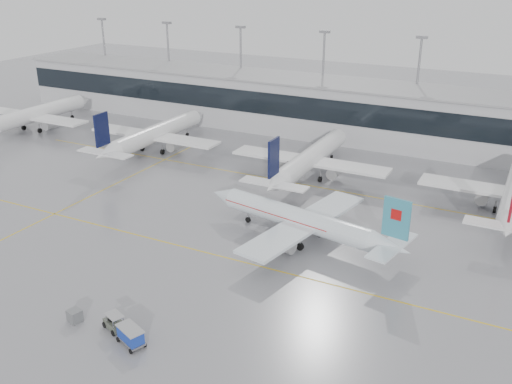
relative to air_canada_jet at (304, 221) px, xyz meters
The scene contains 15 objects.
ground 13.38m from the air_canada_jet, 133.72° to the right, with size 320.00×320.00×0.00m, color gray.
taxi_line_main 13.37m from the air_canada_jet, 133.72° to the right, with size 120.00×0.25×0.01m, color gold.
taxi_line_north 22.70m from the air_canada_jet, 113.54° to the left, with size 120.00×0.25×0.01m, color gold.
taxi_line_cross 39.51m from the air_canada_jet, behind, with size 0.25×60.00×0.01m, color gold.
terminal 53.44m from the air_canada_jet, 99.69° to the left, with size 180.00×15.00×12.00m, color #AAAAAE.
terminal_glass 46.15m from the air_canada_jet, 101.27° to the left, with size 180.00×0.20×5.00m, color black.
terminal_roof 54.13m from the air_canada_jet, 99.69° to the left, with size 182.00×16.00×0.40m, color gray.
light_masts 60.16m from the air_canada_jet, 98.71° to the left, with size 156.40×1.00×22.60m.
air_canada_jet is the anchor object (origin of this frame).
parked_jet_a 82.63m from the air_canada_jet, 162.90° to the left, with size 29.64×36.96×11.72m.
parked_jet_b 50.25m from the air_canada_jet, 151.08° to the left, with size 29.64×36.96×11.72m.
parked_jet_c 25.91m from the air_canada_jet, 110.28° to the left, with size 29.64×36.96×11.72m.
baggage_tug 30.83m from the air_canada_jet, 109.40° to the right, with size 4.02×2.52×1.94m.
baggage_cart 31.14m from the air_canada_jet, 102.75° to the right, with size 3.72×2.90×2.04m.
gse_unit 33.56m from the air_canada_jet, 116.76° to the right, with size 1.44×1.34×1.44m, color slate.
Camera 1 is at (36.39, -58.97, 37.55)m, focal length 40.00 mm.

